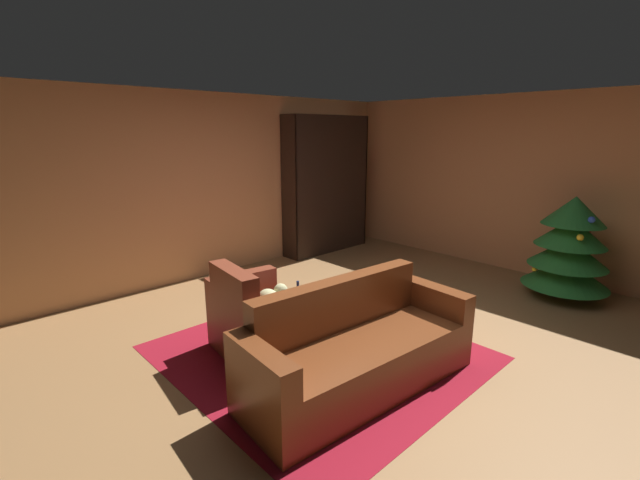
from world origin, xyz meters
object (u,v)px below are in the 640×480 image
object	(u,v)px
book_stack_on_table	(309,309)
bottle_on_table	(298,297)
coffee_table	(314,315)
decorated_tree	(569,248)
bookshelf_unit	(331,187)
couch_red	(358,352)
armchair_red	(260,322)

from	to	relation	value
book_stack_on_table	bottle_on_table	world-z (taller)	bottle_on_table
coffee_table	decorated_tree	xyz separation A→B (m)	(1.08, 3.23, 0.24)
coffee_table	decorated_tree	distance (m)	3.42
bookshelf_unit	coffee_table	bearing A→B (deg)	-47.16
coffee_table	book_stack_on_table	world-z (taller)	book_stack_on_table
couch_red	book_stack_on_table	bearing A→B (deg)	177.99
bottle_on_table	decorated_tree	distance (m)	3.52
couch_red	coffee_table	size ratio (longest dim) A/B	3.34
couch_red	book_stack_on_table	size ratio (longest dim) A/B	10.46
bottle_on_table	decorated_tree	bearing A→B (deg)	69.42
book_stack_on_table	decorated_tree	size ratio (longest dim) A/B	0.15
couch_red	bookshelf_unit	bearing A→B (deg)	138.13
bookshelf_unit	armchair_red	size ratio (longest dim) A/B	2.18
bottle_on_table	bookshelf_unit	bearing A→B (deg)	130.38
armchair_red	coffee_table	distance (m)	0.50
armchair_red	bottle_on_table	world-z (taller)	armchair_red
bookshelf_unit	decorated_tree	world-z (taller)	bookshelf_unit
bookshelf_unit	armchair_red	distance (m)	3.82
armchair_red	book_stack_on_table	distance (m)	0.48
armchair_red	decorated_tree	size ratio (longest dim) A/B	0.82
bottle_on_table	couch_red	bearing A→B (deg)	-1.14
armchair_red	bottle_on_table	bearing A→B (deg)	55.83
book_stack_on_table	bottle_on_table	bearing A→B (deg)	-177.55
coffee_table	decorated_tree	world-z (taller)	decorated_tree
bookshelf_unit	decorated_tree	size ratio (longest dim) A/B	1.78
book_stack_on_table	bottle_on_table	distance (m)	0.16
coffee_table	book_stack_on_table	distance (m)	0.09
bookshelf_unit	bottle_on_table	distance (m)	3.67
armchair_red	bottle_on_table	distance (m)	0.42
decorated_tree	bottle_on_table	bearing A→B (deg)	-110.58
couch_red	book_stack_on_table	xyz separation A→B (m)	(-0.61, 0.02, 0.18)
coffee_table	armchair_red	bearing A→B (deg)	-135.76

